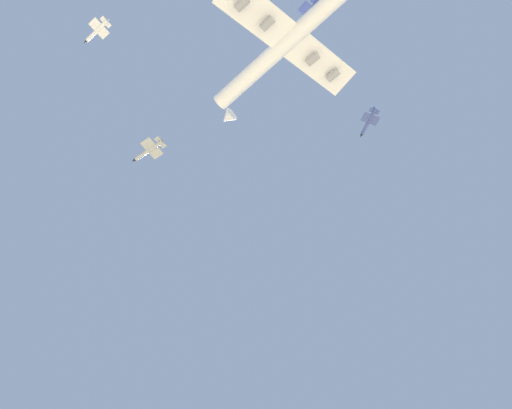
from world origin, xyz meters
name	(u,v)px	position (x,y,z in m)	size (l,w,h in m)	color
carrier_jet	(288,40)	(-22.10, 43.96, 166.89)	(57.91, 64.73, 21.84)	white
chase_jet_left_wing	(307,16)	(-29.91, 50.03, 178.48)	(12.26, 13.36, 4.00)	#38478C
chase_jet_right_wing	(149,150)	(30.17, 12.30, 145.15)	(14.40, 10.61, 4.00)	#999EA3
chase_jet_trailing	(97,31)	(57.37, 44.30, 196.16)	(14.02, 11.30, 4.00)	silver
chase_jet_high_escort	(369,122)	(-61.50, 0.32, 191.31)	(9.07, 15.08, 4.00)	#38478C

